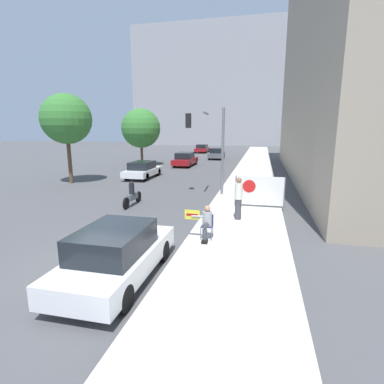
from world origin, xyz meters
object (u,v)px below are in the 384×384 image
object	(u,v)px
parked_car_curbside	(117,254)
car_on_road_midblock	(185,159)
protest_banner	(259,191)
car_on_road_far_lane	(202,149)
jogger_on_sidewalk	(238,198)
car_on_road_distant	(217,153)
seated_protester	(206,221)
motorcycle_on_road	(132,195)
traffic_light_pole	(209,137)
car_on_road_nearest	(143,170)
street_tree_midblock	(141,128)
street_tree_near_curb	(66,119)

from	to	relation	value
parked_car_curbside	car_on_road_midblock	world-z (taller)	same
protest_banner	car_on_road_far_lane	xyz separation A→B (m)	(-9.93, 35.51, -0.26)
jogger_on_sidewalk	car_on_road_distant	world-z (taller)	jogger_on_sidewalk
seated_protester	motorcycle_on_road	distance (m)	6.48
traffic_light_pole	car_on_road_distant	bearing A→B (deg)	97.24
car_on_road_nearest	traffic_light_pole	bearing A→B (deg)	-40.03
traffic_light_pole	car_on_road_nearest	bearing A→B (deg)	139.97
car_on_road_nearest	car_on_road_distant	distance (m)	17.64
car_on_road_far_lane	jogger_on_sidewalk	bearing A→B (deg)	-76.53
car_on_road_nearest	street_tree_midblock	xyz separation A→B (m)	(-3.37, 8.01, 3.36)
motorcycle_on_road	traffic_light_pole	bearing A→B (deg)	42.43
protest_banner	seated_protester	bearing A→B (deg)	-109.42
protest_banner	traffic_light_pole	distance (m)	4.71
traffic_light_pole	parked_car_curbside	size ratio (longest dim) A/B	1.15
jogger_on_sidewalk	traffic_light_pole	distance (m)	5.88
car_on_road_distant	street_tree_midblock	xyz separation A→B (m)	(-6.96, -9.26, 3.32)
jogger_on_sidewalk	street_tree_near_curb	xyz separation A→B (m)	(-12.99, 6.89, 3.60)
protest_banner	car_on_road_nearest	bearing A→B (deg)	139.91
seated_protester	protest_banner	bearing A→B (deg)	61.34
protest_banner	street_tree_midblock	distance (m)	20.76
jogger_on_sidewalk	motorcycle_on_road	world-z (taller)	jogger_on_sidewalk
street_tree_near_curb	car_on_road_distant	bearing A→B (deg)	69.04
car_on_road_midblock	parked_car_curbside	bearing A→B (deg)	-79.78
car_on_road_midblock	car_on_road_distant	xyz separation A→B (m)	(2.20, 8.59, -0.01)
seated_protester	protest_banner	world-z (taller)	protest_banner
car_on_road_far_lane	protest_banner	bearing A→B (deg)	-74.38
traffic_light_pole	street_tree_midblock	size ratio (longest dim) A/B	0.82
street_tree_near_curb	seated_protester	bearing A→B (deg)	-38.47
traffic_light_pole	street_tree_near_curb	bearing A→B (deg)	169.57
seated_protester	street_tree_midblock	xyz separation A→B (m)	(-11.09, 21.04, 3.26)
seated_protester	traffic_light_pole	xyz separation A→B (m)	(-1.25, 7.60, 2.72)
car_on_road_distant	car_on_road_far_lane	world-z (taller)	car_on_road_distant
car_on_road_midblock	car_on_road_distant	distance (m)	8.87
protest_banner	car_on_road_far_lane	bearing A→B (deg)	105.62
seated_protester	car_on_road_midblock	xyz separation A→B (m)	(-6.33, 21.72, -0.05)
traffic_light_pole	car_on_road_nearest	world-z (taller)	traffic_light_pole
car_on_road_far_lane	street_tree_midblock	xyz separation A→B (m)	(-2.94, -19.51, 3.35)
seated_protester	car_on_road_distant	distance (m)	30.59
jogger_on_sidewalk	car_on_road_distant	distance (m)	28.07
parked_car_curbside	car_on_road_midblock	bearing A→B (deg)	100.22
motorcycle_on_road	street_tree_near_curb	xyz separation A→B (m)	(-7.29, 5.22, 4.13)
car_on_road_distant	motorcycle_on_road	size ratio (longest dim) A/B	2.03
street_tree_near_curb	jogger_on_sidewalk	bearing A→B (deg)	-27.95
car_on_road_far_lane	traffic_light_pole	bearing A→B (deg)	-78.17
traffic_light_pole	car_on_road_midblock	xyz separation A→B (m)	(-5.08, 14.12, -2.78)
motorcycle_on_road	car_on_road_distant	bearing A→B (deg)	88.56
car_on_road_far_lane	street_tree_near_curb	xyz separation A→B (m)	(-3.92, -30.96, 3.98)
protest_banner	car_on_road_far_lane	distance (m)	36.87
parked_car_curbside	car_on_road_midblock	xyz separation A→B (m)	(-4.49, 24.90, 0.00)
car_on_road_distant	street_tree_near_curb	bearing A→B (deg)	-110.96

